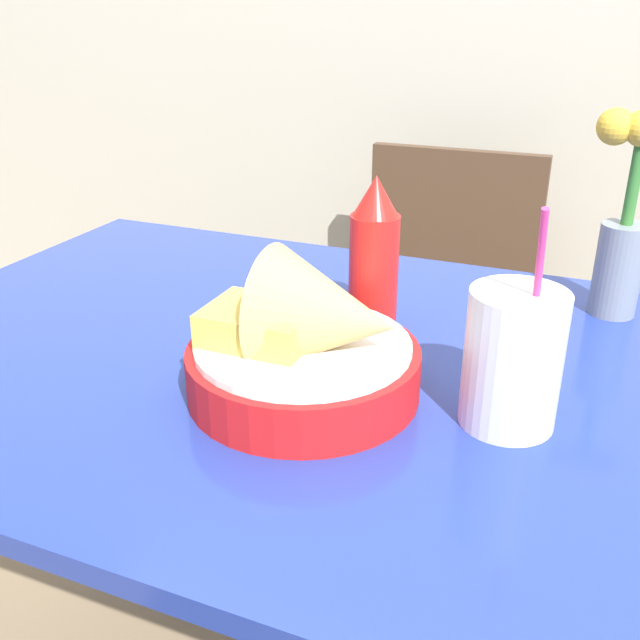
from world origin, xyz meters
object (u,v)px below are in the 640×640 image
ketchup_bottle (374,258)px  flower_vase (628,216)px  chair_far_window (439,304)px  food_basket (311,347)px  drink_cup (512,363)px

ketchup_bottle → flower_vase: flower_vase is taller
chair_far_window → ketchup_bottle: (0.07, -0.71, 0.35)m
flower_vase → food_basket: bearing=-129.0°
drink_cup → flower_vase: size_ratio=0.86×
chair_far_window → food_basket: 0.95m
ketchup_bottle → drink_cup: 0.26m
drink_cup → flower_vase: 0.35m
food_basket → ketchup_bottle: bearing=88.4°
food_basket → flower_vase: bearing=51.0°
chair_far_window → ketchup_bottle: ketchup_bottle is taller
chair_far_window → ketchup_bottle: 0.80m
ketchup_bottle → food_basket: bearing=-91.6°
chair_far_window → drink_cup: 0.97m
food_basket → flower_vase: flower_vase is taller
chair_far_window → drink_cup: bearing=-73.1°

